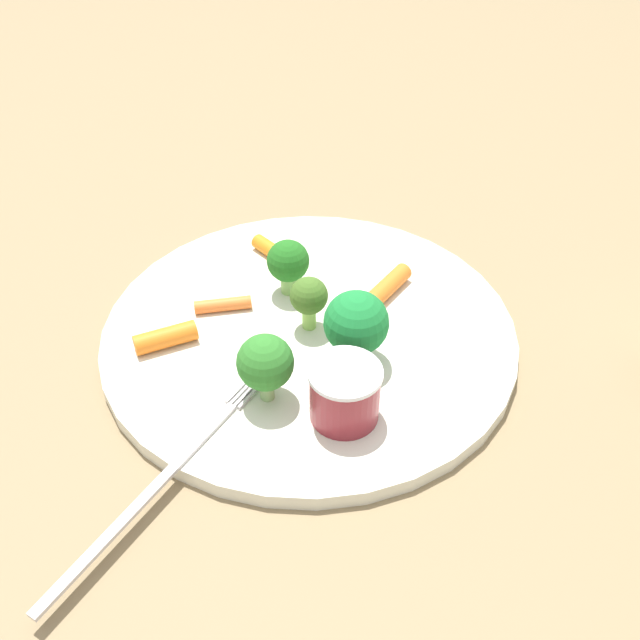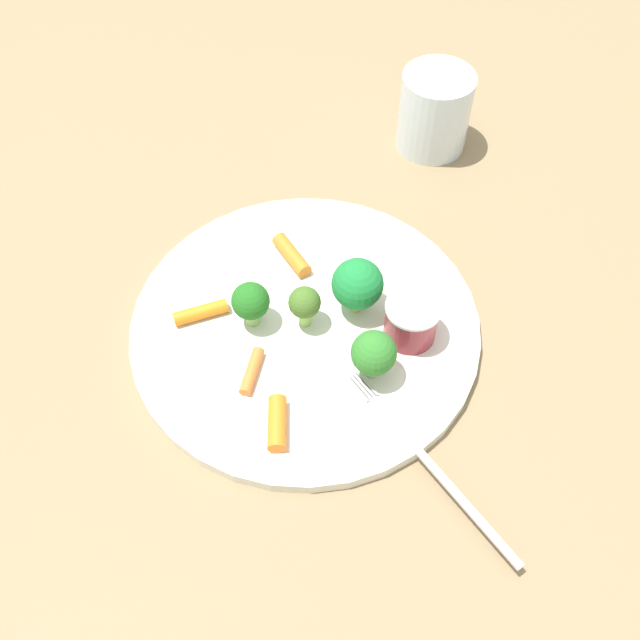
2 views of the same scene
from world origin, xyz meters
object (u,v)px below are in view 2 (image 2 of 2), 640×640
sauce_cup (411,321)px  broccoli_floret_1 (374,353)px  plate (305,326)px  carrot_stick_1 (252,371)px  broccoli_floret_3 (357,284)px  drinking_glass (434,111)px  broccoli_floret_0 (299,303)px  carrot_stick_2 (201,312)px  broccoli_floret_2 (251,302)px  carrot_stick_0 (292,255)px  carrot_stick_3 (277,423)px  fork (427,460)px

sauce_cup → broccoli_floret_1: bearing=-8.2°
plate → carrot_stick_1: 0.07m
broccoli_floret_3 → drinking_glass: 0.25m
broccoli_floret_0 → carrot_stick_2: bearing=-61.9°
broccoli_floret_3 → broccoli_floret_2: bearing=-48.8°
carrot_stick_0 → broccoli_floret_1: bearing=60.8°
sauce_cup → broccoli_floret_0: broccoli_floret_0 is taller
carrot_stick_3 → carrot_stick_0: bearing=-150.6°
carrot_stick_2 → sauce_cup: bearing=115.9°
carrot_stick_0 → carrot_stick_2: size_ratio=1.02×
broccoli_floret_0 → carrot_stick_0: size_ratio=0.88×
broccoli_floret_3 → carrot_stick_3: (0.14, 0.01, -0.03)m
broccoli_floret_1 → carrot_stick_1: (0.05, -0.09, -0.03)m
broccoli_floret_1 → fork: size_ratio=0.27×
sauce_cup → carrot_stick_1: sauce_cup is taller
carrot_stick_2 → drinking_glass: 0.34m
broccoli_floret_1 → drinking_glass: (-0.30, -0.10, -0.00)m
carrot_stick_3 → broccoli_floret_1: bearing=154.8°
broccoli_floret_1 → broccoli_floret_2: bearing=-86.3°
broccoli_floret_1 → broccoli_floret_2: (0.01, -0.12, -0.00)m
plate → broccoli_floret_2: size_ratio=6.69×
broccoli_floret_3 → carrot_stick_0: bearing=-101.9°
drinking_glass → plate: bearing=3.8°
carrot_stick_2 → fork: bearing=85.3°
carrot_stick_3 → fork: size_ratio=0.24×
broccoli_floret_1 → drinking_glass: bearing=-162.4°
plate → broccoli_floret_3: size_ratio=5.45×
broccoli_floret_3 → carrot_stick_3: broccoli_floret_3 is taller
fork → carrot_stick_1: bearing=-87.6°
broccoli_floret_0 → broccoli_floret_1: 0.08m
broccoli_floret_0 → broccoli_floret_1: (0.01, 0.08, 0.00)m
broccoli_floret_1 → fork: broccoli_floret_1 is taller
sauce_cup → carrot_stick_3: 0.15m
broccoli_floret_0 → carrot_stick_0: (-0.06, -0.05, -0.02)m
sauce_cup → drinking_glass: bearing=-157.4°
broccoli_floret_3 → broccoli_floret_0: bearing=-41.1°
carrot_stick_0 → broccoli_floret_2: bearing=7.1°
broccoli_floret_0 → sauce_cup: bearing=113.9°
broccoli_floret_0 → carrot_stick_0: bearing=-141.5°
broccoli_floret_3 → drinking_glass: drinking_glass is taller
broccoli_floret_1 → broccoli_floret_3: broccoli_floret_3 is taller
carrot_stick_1 → fork: carrot_stick_1 is taller
fork → broccoli_floret_3: bearing=-129.5°
carrot_stick_3 → drinking_glass: size_ratio=0.53×
carrot_stick_2 → carrot_stick_3: carrot_stick_3 is taller
broccoli_floret_0 → carrot_stick_3: 0.11m
broccoli_floret_3 → drinking_glass: (-0.25, -0.05, -0.00)m
plate → carrot_stick_2: 0.09m
carrot_stick_1 → broccoli_floret_0: bearing=176.4°
broccoli_floret_0 → carrot_stick_1: size_ratio=1.00×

